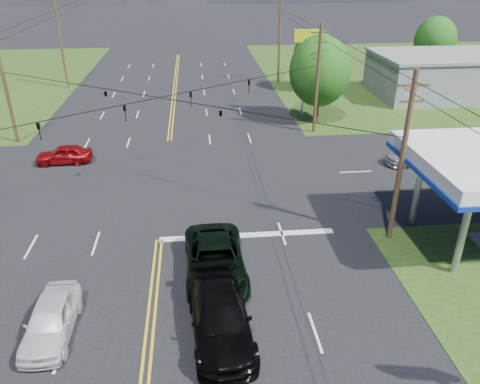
{
  "coord_description": "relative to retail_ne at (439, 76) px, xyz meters",
  "views": [
    {
      "loc": [
        2.34,
        -18.66,
        14.26
      ],
      "look_at": [
        4.78,
        6.0,
        1.8
      ],
      "focal_mm": 35.0,
      "sensor_mm": 36.0,
      "label": 1
    }
  ],
  "objects": [
    {
      "name": "tree_far_r",
      "position": [
        4.0,
        10.0,
        2.34
      ],
      "size": [
        5.32,
        5.32,
        7.63
      ],
      "color": "#47351E",
      "rests_on": "ground"
    },
    {
      "name": "grass_ne",
      "position": [
        5.0,
        12.0,
        -2.2
      ],
      "size": [
        46.0,
        48.0,
        0.03
      ],
      "primitive_type": "cube",
      "color": "#1B3C13",
      "rests_on": "ground"
    },
    {
      "name": "stop_bar",
      "position": [
        -25.0,
        -28.0,
        -2.2
      ],
      "size": [
        10.0,
        0.5,
        0.02
      ],
      "primitive_type": "cube",
      "color": "silver",
      "rests_on": "ground"
    },
    {
      "name": "pole_ne",
      "position": [
        -17.0,
        -11.0,
        2.72
      ],
      "size": [
        1.6,
        0.28,
        9.5
      ],
      "color": "#47351E",
      "rests_on": "ground"
    },
    {
      "name": "pole_left_far",
      "position": [
        -43.0,
        8.0,
        2.97
      ],
      "size": [
        1.6,
        0.28,
        10.0
      ],
      "color": "#47351E",
      "rests_on": "ground"
    },
    {
      "name": "pickup_white",
      "position": [
        -34.03,
        -34.96,
        -1.43
      ],
      "size": [
        1.86,
        4.55,
        1.55
      ],
      "primitive_type": "imported",
      "rotation": [
        0.0,
        0.0,
        -0.01
      ],
      "color": "white",
      "rests_on": "ground"
    },
    {
      "name": "polesign_ne",
      "position": [
        -17.0,
        -6.08,
        4.32
      ],
      "size": [
        2.29,
        0.7,
        8.32
      ],
      "color": "#A5A5AA",
      "rests_on": "ground"
    },
    {
      "name": "tree_right_b",
      "position": [
        -13.5,
        4.0,
        2.02
      ],
      "size": [
        4.94,
        4.94,
        7.09
      ],
      "color": "#47351E",
      "rests_on": "ground"
    },
    {
      "name": "pole_right_far",
      "position": [
        -17.0,
        8.0,
        2.97
      ],
      "size": [
        1.6,
        0.28,
        10.0
      ],
      "color": "#47351E",
      "rests_on": "ground"
    },
    {
      "name": "retail_ne",
      "position": [
        0.0,
        0.0,
        0.0
      ],
      "size": [
        14.0,
        10.0,
        4.4
      ],
      "primitive_type": "cube",
      "color": "slate",
      "rests_on": "ground"
    },
    {
      "name": "pole_nw",
      "position": [
        -43.0,
        -11.0,
        2.72
      ],
      "size": [
        1.6,
        0.28,
        9.5
      ],
      "color": "#47351E",
      "rests_on": "ground"
    },
    {
      "name": "sedan_red",
      "position": [
        -37.86,
        -16.08,
        -1.49
      ],
      "size": [
        4.23,
        1.84,
        1.42
      ],
      "primitive_type": "imported",
      "rotation": [
        0.0,
        0.0,
        -1.53
      ],
      "color": "maroon",
      "rests_on": "ground"
    },
    {
      "name": "span_wire_signals",
      "position": [
        -30.0,
        -20.0,
        3.8
      ],
      "size": [
        26.0,
        18.0,
        1.13
      ],
      "color": "black",
      "rests_on": "ground"
    },
    {
      "name": "pickup_dkgreen",
      "position": [
        -27.0,
        -31.56,
        -1.32
      ],
      "size": [
        3.03,
        6.38,
        1.76
      ],
      "primitive_type": "imported",
      "rotation": [
        0.0,
        0.0,
        0.02
      ],
      "color": "black",
      "rests_on": "ground"
    },
    {
      "name": "sedan_far",
      "position": [
        -10.93,
        -18.85,
        -1.49
      ],
      "size": [
        5.04,
        2.43,
        1.42
      ],
      "primitive_type": "imported",
      "rotation": [
        0.0,
        0.0,
        -1.48
      ],
      "color": "#B7B7BC",
      "rests_on": "ground"
    },
    {
      "name": "tree_right_a",
      "position": [
        -16.0,
        -8.0,
        2.67
      ],
      "size": [
        5.7,
        5.7,
        8.18
      ],
      "color": "#47351E",
      "rests_on": "ground"
    },
    {
      "name": "pole_se",
      "position": [
        -17.0,
        -29.0,
        2.72
      ],
      "size": [
        1.6,
        0.28,
        9.5
      ],
      "color": "#47351E",
      "rests_on": "ground"
    },
    {
      "name": "ground",
      "position": [
        -30.0,
        -20.0,
        -2.2
      ],
      "size": [
        280.0,
        280.0,
        0.0
      ],
      "primitive_type": "plane",
      "color": "black",
      "rests_on": "ground"
    },
    {
      "name": "power_lines",
      "position": [
        -30.0,
        -22.0,
        6.4
      ],
      "size": [
        26.04,
        100.0,
        0.64
      ],
      "color": "black",
      "rests_on": "ground"
    },
    {
      "name": "suv_black",
      "position": [
        -27.0,
        -35.63,
        -1.32
      ],
      "size": [
        2.86,
        6.21,
        1.76
      ],
      "primitive_type": "imported",
      "rotation": [
        0.0,
        0.0,
        0.07
      ],
      "color": "black",
      "rests_on": "ground"
    }
  ]
}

